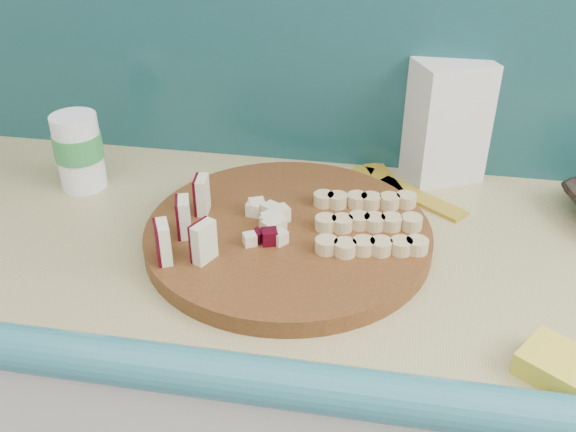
% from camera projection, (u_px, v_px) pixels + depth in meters
% --- Properties ---
extents(backsplash, '(2.20, 0.02, 0.50)m').
position_uv_depth(backsplash, '(335.00, 31.00, 1.11)').
color(backsplash, teal).
rests_on(backsplash, kitchen_counter).
extents(cutting_board, '(0.51, 0.51, 0.03)m').
position_uv_depth(cutting_board, '(288.00, 234.00, 1.00)').
color(cutting_board, '#4B2910').
rests_on(cutting_board, kitchen_counter).
extents(apple_wedges, '(0.08, 0.18, 0.06)m').
position_uv_depth(apple_wedges, '(188.00, 223.00, 0.94)').
color(apple_wedges, beige).
rests_on(apple_wedges, cutting_board).
extents(apple_chunks, '(0.07, 0.07, 0.02)m').
position_uv_depth(apple_chunks, '(270.00, 221.00, 0.98)').
color(apple_chunks, '#FAF3C8').
rests_on(apple_chunks, cutting_board).
extents(banana_slices, '(0.19, 0.19, 0.02)m').
position_uv_depth(banana_slices, '(367.00, 222.00, 0.98)').
color(banana_slices, '#D2BA80').
rests_on(banana_slices, cutting_board).
extents(flour_bag, '(0.15, 0.14, 0.22)m').
position_uv_depth(flour_bag, '(447.00, 121.00, 1.13)').
color(flour_bag, silver).
rests_on(flour_bag, kitchen_counter).
extents(canister, '(0.08, 0.08, 0.14)m').
position_uv_depth(canister, '(79.00, 150.00, 1.12)').
color(canister, white).
rests_on(canister, kitchen_counter).
extents(sponge, '(0.13, 0.12, 0.03)m').
position_uv_depth(sponge, '(566.00, 370.00, 0.75)').
color(sponge, yellow).
rests_on(sponge, kitchen_counter).
extents(banana_peel, '(0.24, 0.20, 0.01)m').
position_uv_depth(banana_peel, '(386.00, 191.00, 1.13)').
color(banana_peel, gold).
rests_on(banana_peel, kitchen_counter).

